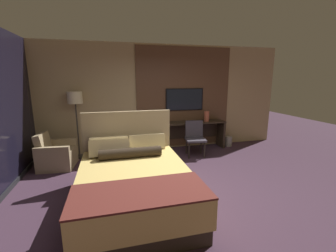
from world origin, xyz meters
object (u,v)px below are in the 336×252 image
(tv, at_px, (184,99))
(desk, at_px, (186,130))
(waste_bin, at_px, (228,141))
(bed, at_px, (134,182))
(armchair_by_window, at_px, (56,155))
(desk_chair, at_px, (195,135))
(floor_lamp, at_px, (75,103))
(vase_tall, at_px, (207,116))

(tv, bearing_deg, desk, -90.00)
(tv, relative_size, waste_bin, 3.80)
(bed, distance_m, armchair_by_window, 2.43)
(bed, bearing_deg, desk, 55.30)
(desk_chair, bearing_deg, tv, 102.67)
(desk, xyz_separation_m, tv, (0.00, 0.18, 0.83))
(floor_lamp, distance_m, waste_bin, 4.24)
(armchair_by_window, height_order, vase_tall, vase_tall)
(bed, bearing_deg, desk_chair, 47.75)
(armchair_by_window, bearing_deg, desk, -74.88)
(bed, bearing_deg, vase_tall, 46.43)
(desk, bearing_deg, floor_lamp, 179.99)
(tv, xyz_separation_m, armchair_by_window, (-3.19, -0.72, -1.09))
(desk_chair, height_order, waste_bin, desk_chair)
(desk, distance_m, waste_bin, 1.33)
(bed, xyz_separation_m, armchair_by_window, (-1.49, 1.92, -0.09))
(floor_lamp, bearing_deg, vase_tall, -1.49)
(bed, bearing_deg, floor_lamp, 113.75)
(bed, height_order, armchair_by_window, bed)
(armchair_by_window, relative_size, vase_tall, 2.79)
(desk, xyz_separation_m, floor_lamp, (-2.78, 0.00, 0.83))
(armchair_by_window, relative_size, waste_bin, 2.81)
(bed, distance_m, floor_lamp, 2.86)
(waste_bin, bearing_deg, floor_lamp, 179.24)
(desk, height_order, armchair_by_window, armchair_by_window)
(bed, height_order, desk, bed)
(tv, height_order, vase_tall, tv)
(desk_chair, distance_m, floor_lamp, 3.00)
(tv, height_order, floor_lamp, tv)
(armchair_by_window, bearing_deg, tv, -71.76)
(floor_lamp, xyz_separation_m, vase_tall, (3.34, -0.09, -0.45))
(bed, distance_m, desk_chair, 2.60)
(vase_tall, bearing_deg, tv, 154.34)
(vase_tall, bearing_deg, desk_chair, -138.64)
(bed, distance_m, desk, 2.99)
(bed, xyz_separation_m, desk, (1.70, 2.46, 0.17))
(tv, bearing_deg, floor_lamp, -176.30)
(tv, bearing_deg, waste_bin, -10.39)
(bed, xyz_separation_m, vase_tall, (2.26, 2.37, 0.55))
(desk, xyz_separation_m, vase_tall, (0.55, -0.09, 0.38))
(desk_chair, distance_m, vase_tall, 0.78)
(bed, relative_size, desk_chair, 2.54)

